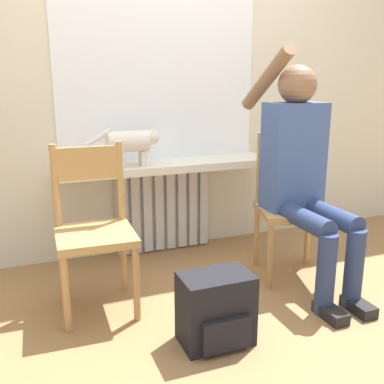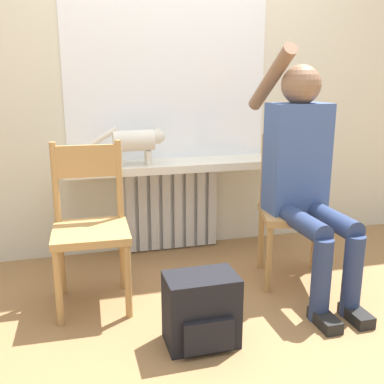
{
  "view_description": "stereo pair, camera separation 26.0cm",
  "coord_description": "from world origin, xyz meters",
  "px_view_note": "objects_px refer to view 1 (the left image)",
  "views": [
    {
      "loc": [
        -0.92,
        -1.76,
        1.21
      ],
      "look_at": [
        0.0,
        0.59,
        0.56
      ],
      "focal_mm": 42.0,
      "sensor_mm": 36.0,
      "label": 1
    },
    {
      "loc": [
        -0.67,
        -1.84,
        1.21
      ],
      "look_at": [
        0.0,
        0.59,
        0.56
      ],
      "focal_mm": 42.0,
      "sensor_mm": 36.0,
      "label": 2
    }
  ],
  "objects_px": {
    "chair_right": "(290,204)",
    "person": "(302,167)",
    "backpack": "(216,310)",
    "chair_left": "(94,228)",
    "cat": "(131,142)"
  },
  "relations": [
    {
      "from": "cat",
      "to": "backpack",
      "type": "xyz_separation_m",
      "value": [
        0.13,
        -1.04,
        -0.64
      ]
    },
    {
      "from": "chair_left",
      "to": "person",
      "type": "height_order",
      "value": "person"
    },
    {
      "from": "chair_left",
      "to": "backpack",
      "type": "xyz_separation_m",
      "value": [
        0.46,
        -0.54,
        -0.28
      ]
    },
    {
      "from": "chair_right",
      "to": "cat",
      "type": "height_order",
      "value": "cat"
    },
    {
      "from": "backpack",
      "to": "chair_left",
      "type": "bearing_deg",
      "value": 130.11
    },
    {
      "from": "chair_left",
      "to": "backpack",
      "type": "relative_size",
      "value": 2.59
    },
    {
      "from": "person",
      "to": "backpack",
      "type": "bearing_deg",
      "value": -149.65
    },
    {
      "from": "chair_left",
      "to": "person",
      "type": "distance_m",
      "value": 1.22
    },
    {
      "from": "chair_right",
      "to": "person",
      "type": "distance_m",
      "value": 0.28
    },
    {
      "from": "backpack",
      "to": "cat",
      "type": "bearing_deg",
      "value": 96.97
    },
    {
      "from": "cat",
      "to": "person",
      "type": "bearing_deg",
      "value": -35.7
    },
    {
      "from": "chair_left",
      "to": "backpack",
      "type": "height_order",
      "value": "chair_left"
    },
    {
      "from": "chair_left",
      "to": "backpack",
      "type": "distance_m",
      "value": 0.76
    },
    {
      "from": "chair_left",
      "to": "chair_right",
      "type": "xyz_separation_m",
      "value": [
        1.19,
        -0.0,
        0.0
      ]
    },
    {
      "from": "chair_right",
      "to": "person",
      "type": "height_order",
      "value": "person"
    }
  ]
}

